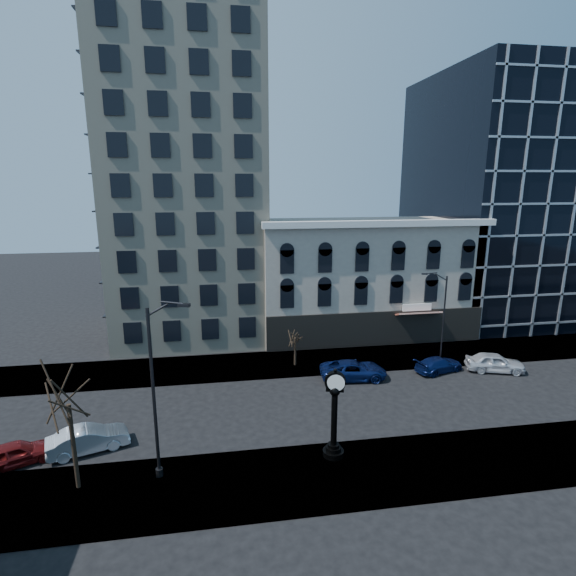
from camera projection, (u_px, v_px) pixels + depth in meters
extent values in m
plane|color=black|center=(269.00, 409.00, 32.44)|extent=(160.00, 160.00, 0.00)
cube|color=#99978B|center=(259.00, 365.00, 40.12)|extent=(160.00, 6.00, 0.12)
cube|color=#99978B|center=(286.00, 479.00, 24.74)|extent=(160.00, 6.00, 0.12)
cube|color=beige|center=(187.00, 151.00, 45.38)|extent=(15.00, 15.00, 38.00)
cube|color=#BAAB99|center=(362.00, 277.00, 48.23)|extent=(22.00, 10.00, 12.00)
cube|color=white|center=(383.00, 224.00, 41.80)|extent=(22.60, 0.80, 0.60)
cube|color=black|center=(377.00, 329.00, 44.36)|extent=(22.00, 0.30, 3.60)
cube|color=maroon|center=(419.00, 313.00, 44.06)|extent=(4.50, 1.18, 0.55)
cube|color=black|center=(511.00, 199.00, 54.20)|extent=(20.00, 20.00, 28.00)
cylinder|color=black|center=(333.00, 453.00, 26.76)|extent=(1.26, 1.26, 0.34)
cylinder|color=black|center=(333.00, 448.00, 26.69)|extent=(0.92, 0.92, 0.23)
cylinder|color=black|center=(333.00, 445.00, 26.64)|extent=(0.69, 0.69, 0.18)
cylinder|color=black|center=(334.00, 419.00, 26.24)|extent=(0.37, 0.37, 3.33)
sphere|color=black|center=(335.00, 391.00, 25.82)|extent=(0.64, 0.64, 0.64)
cube|color=black|center=(335.00, 389.00, 25.80)|extent=(1.06, 0.53, 0.29)
cylinder|color=black|center=(335.00, 382.00, 25.69)|extent=(1.25, 0.68, 1.19)
cylinder|color=white|center=(336.00, 383.00, 25.50)|extent=(0.98, 0.30, 1.01)
cylinder|color=white|center=(334.00, 380.00, 25.88)|extent=(0.98, 0.30, 1.01)
sphere|color=black|center=(335.00, 370.00, 25.53)|extent=(0.23, 0.23, 0.23)
cylinder|color=black|center=(154.00, 396.00, 23.81)|extent=(0.18, 0.18, 9.70)
cylinder|color=black|center=(159.00, 472.00, 24.88)|extent=(0.41, 0.41, 0.45)
cube|color=black|center=(189.00, 305.00, 22.56)|extent=(0.66, 0.36, 0.16)
cylinder|color=black|center=(443.00, 320.00, 39.71)|extent=(0.15, 0.15, 7.94)
cylinder|color=black|center=(440.00, 360.00, 40.59)|extent=(0.33, 0.33, 0.37)
cube|color=black|center=(426.00, 274.00, 39.00)|extent=(0.54, 0.34, 0.13)
cylinder|color=#2F2317|center=(74.00, 447.00, 23.47)|extent=(0.23, 0.23, 4.83)
cylinder|color=#2F2317|center=(295.00, 351.00, 39.71)|extent=(0.21, 0.21, 2.53)
imported|color=maroon|center=(15.00, 454.00, 25.96)|extent=(4.48, 3.27, 1.42)
imported|color=silver|center=(88.00, 439.00, 27.30)|extent=(4.95, 3.06, 1.54)
imported|color=#0C194C|center=(353.00, 370.00, 37.26)|extent=(5.68, 2.92, 1.53)
imported|color=#0C194C|center=(439.00, 364.00, 38.72)|extent=(4.78, 3.02, 1.29)
imported|color=silver|center=(495.00, 362.00, 38.74)|extent=(5.14, 3.24, 1.63)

